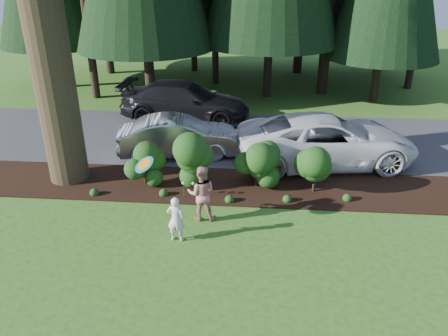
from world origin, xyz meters
name	(u,v)px	position (x,y,z in m)	size (l,w,h in m)	color
ground	(192,245)	(0.00, 0.00, 0.00)	(80.00, 80.00, 0.00)	#2B611B
mulch_bed	(207,185)	(0.00, 3.25, 0.03)	(16.00, 2.50, 0.05)	black
driveway	(219,137)	(0.00, 7.50, 0.01)	(22.00, 6.00, 0.03)	#38383A
shrub_row	(230,166)	(0.77, 3.14, 0.81)	(6.53, 1.60, 1.61)	#133E13
lily_cluster	(193,184)	(-0.30, 2.40, 0.50)	(0.69, 0.09, 0.57)	#133E13
car_silver_wagon	(179,136)	(-1.28, 5.60, 0.76)	(1.54, 4.41, 1.45)	#B7B7BC
car_white_suv	(327,140)	(4.02, 5.36, 0.90)	(2.88, 6.24, 1.74)	white
car_dark_suv	(185,101)	(-1.71, 9.62, 0.87)	(2.35, 5.79, 1.68)	black
child	(176,219)	(-0.42, 0.20, 0.63)	(0.46, 0.30, 1.27)	white
adult	(202,193)	(0.11, 1.30, 0.81)	(0.78, 0.61, 1.61)	#A61616
frisbee	(144,165)	(-1.19, 0.43, 2.04)	(0.57, 0.52, 0.42)	#176881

